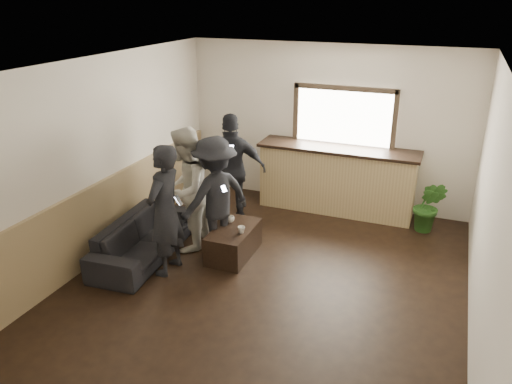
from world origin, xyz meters
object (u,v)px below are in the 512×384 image
at_px(sofa, 144,238).
at_px(person_c, 215,196).
at_px(bar_counter, 337,175).
at_px(person_d, 232,170).
at_px(person_a, 165,211).
at_px(cup_b, 241,230).
at_px(coffee_table, 234,242).
at_px(cup_a, 230,219).
at_px(person_b, 185,190).
at_px(potted_plant, 429,206).

xyz_separation_m(sofa, person_c, (0.90, 0.52, 0.59)).
relative_size(bar_counter, person_d, 1.47).
bearing_deg(person_a, bar_counter, 150.89).
relative_size(bar_counter, person_a, 1.50).
bearing_deg(cup_b, coffee_table, 152.14).
distance_m(person_c, person_d, 1.02).
xyz_separation_m(coffee_table, cup_a, (-0.13, 0.18, 0.26)).
xyz_separation_m(person_b, person_c, (0.45, 0.04, -0.05)).
relative_size(coffee_table, person_c, 0.55).
height_order(person_c, person_d, person_d).
relative_size(bar_counter, cup_a, 22.93).
distance_m(sofa, potted_plant, 4.41).
height_order(coffee_table, person_c, person_c).
bearing_deg(bar_counter, person_a, -119.79).
bearing_deg(potted_plant, cup_a, -148.22).
height_order(potted_plant, person_b, person_b).
relative_size(bar_counter, sofa, 1.38).
height_order(bar_counter, person_a, bar_counter).
bearing_deg(potted_plant, person_b, -150.49).
height_order(person_a, person_b, person_b).
relative_size(cup_b, person_b, 0.06).
xyz_separation_m(sofa, cup_a, (1.06, 0.68, 0.19)).
bearing_deg(bar_counter, coffee_table, -114.88).
bearing_deg(coffee_table, cup_a, 126.07).
bearing_deg(sofa, cup_b, -77.32).
relative_size(coffee_table, potted_plant, 1.09).
relative_size(cup_a, person_a, 0.07).
bearing_deg(sofa, person_b, -47.71).
bearing_deg(potted_plant, bar_counter, 168.93).
bearing_deg(cup_b, person_d, 119.62).
xyz_separation_m(person_a, person_d, (0.19, 1.75, 0.02)).
bearing_deg(person_b, person_a, -0.04).
bearing_deg(person_a, person_b, -172.35).
height_order(coffee_table, cup_a, cup_a).
distance_m(bar_counter, person_a, 3.32).
xyz_separation_m(cup_b, person_b, (-0.90, 0.06, 0.45)).
distance_m(cup_a, potted_plant, 3.15).
bearing_deg(person_c, cup_a, 166.09).
bearing_deg(cup_a, sofa, -147.35).
height_order(bar_counter, person_c, bar_counter).
xyz_separation_m(bar_counter, potted_plant, (1.56, -0.30, -0.21)).
bearing_deg(person_d, cup_a, 88.11).
distance_m(coffee_table, person_d, 1.32).
height_order(cup_b, potted_plant, potted_plant).
distance_m(sofa, coffee_table, 1.29).
bearing_deg(person_d, person_b, 51.60).
height_order(cup_a, person_c, person_c).
xyz_separation_m(person_b, person_d, (0.27, 1.04, -0.00)).
xyz_separation_m(coffee_table, potted_plant, (2.55, 1.84, 0.22)).
distance_m(bar_counter, cup_a, 2.27).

